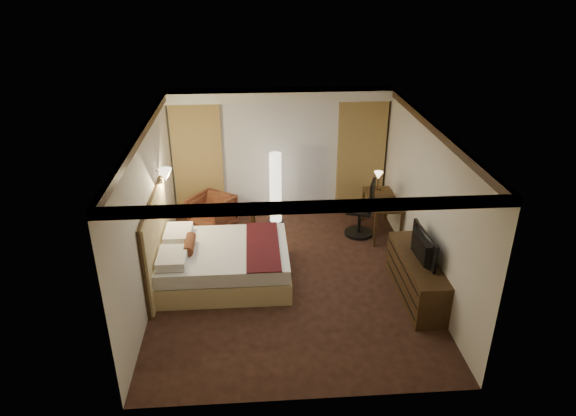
{
  "coord_description": "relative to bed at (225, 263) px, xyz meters",
  "views": [
    {
      "loc": [
        -0.57,
        -7.47,
        4.92
      ],
      "look_at": [
        0.0,
        0.4,
        1.15
      ],
      "focal_mm": 32.0,
      "sensor_mm": 36.0,
      "label": 1
    }
  ],
  "objects": [
    {
      "name": "left_wall",
      "position": [
        -1.15,
        -0.05,
        1.03
      ],
      "size": [
        0.02,
        5.5,
        2.7
      ],
      "primitive_type": "cube",
      "color": "beige",
      "rests_on": "floor"
    },
    {
      "name": "floor",
      "position": [
        1.1,
        -0.05,
        -0.32
      ],
      "size": [
        4.5,
        5.5,
        0.01
      ],
      "primitive_type": "cube",
      "color": "black",
      "rests_on": "ground"
    },
    {
      "name": "desk",
      "position": [
        3.05,
        1.49,
        0.06
      ],
      "size": [
        0.55,
        1.23,
        0.75
      ],
      "primitive_type": null,
      "color": "black",
      "rests_on": "floor"
    },
    {
      "name": "curtain_right_drape",
      "position": [
        2.8,
        2.56,
        0.93
      ],
      "size": [
        1.0,
        0.14,
        2.45
      ],
      "primitive_type": "cube",
      "color": "tan",
      "rests_on": "back_wall"
    },
    {
      "name": "headboard",
      "position": [
        -1.1,
        -0.0,
        0.43
      ],
      "size": [
        0.12,
        2.0,
        1.5
      ],
      "primitive_type": null,
      "color": "tan",
      "rests_on": "floor"
    },
    {
      "name": "bed",
      "position": [
        0.0,
        0.0,
        0.0
      ],
      "size": [
        2.17,
        1.7,
        0.64
      ],
      "primitive_type": null,
      "color": "white",
      "rests_on": "floor"
    },
    {
      "name": "back_wall",
      "position": [
        1.1,
        2.7,
        1.03
      ],
      "size": [
        4.5,
        0.02,
        2.7
      ],
      "primitive_type": "cube",
      "color": "beige",
      "rests_on": "floor"
    },
    {
      "name": "curtain_left_drape",
      "position": [
        -0.6,
        2.56,
        0.93
      ],
      "size": [
        1.0,
        0.14,
        2.45
      ],
      "primitive_type": "cube",
      "color": "tan",
      "rests_on": "back_wall"
    },
    {
      "name": "floor_lamp",
      "position": [
        0.97,
        2.09,
        0.45
      ],
      "size": [
        0.32,
        0.32,
        1.54
      ],
      "primitive_type": null,
      "color": "white",
      "rests_on": "floor"
    },
    {
      "name": "television",
      "position": [
        3.07,
        -0.7,
        0.67
      ],
      "size": [
        0.61,
        1.0,
        0.13
      ],
      "primitive_type": "imported",
      "rotation": [
        0.0,
        0.0,
        1.62
      ],
      "color": "black",
      "rests_on": "dresser"
    },
    {
      "name": "soffit",
      "position": [
        1.1,
        2.45,
        2.28
      ],
      "size": [
        4.5,
        0.5,
        0.2
      ],
      "primitive_type": "cube",
      "color": "white",
      "rests_on": "ceiling"
    },
    {
      "name": "dresser",
      "position": [
        3.1,
        -0.7,
        0.03
      ],
      "size": [
        0.5,
        1.81,
        0.71
      ],
      "primitive_type": null,
      "color": "black",
      "rests_on": "floor"
    },
    {
      "name": "wall_sconce",
      "position": [
        -0.99,
        0.85,
        1.3
      ],
      "size": [
        0.24,
        0.24,
        0.24
      ],
      "primitive_type": null,
      "color": "white",
      "rests_on": "left_wall"
    },
    {
      "name": "curtain_sheer",
      "position": [
        1.1,
        2.62,
        0.93
      ],
      "size": [
        2.48,
        0.04,
        2.45
      ],
      "primitive_type": "cube",
      "color": "silver",
      "rests_on": "back_wall"
    },
    {
      "name": "crown_molding",
      "position": [
        1.1,
        -0.05,
        2.32
      ],
      "size": [
        4.5,
        5.5,
        0.12
      ],
      "primitive_type": null,
      "color": "black",
      "rests_on": "ceiling"
    },
    {
      "name": "ceiling",
      "position": [
        1.1,
        -0.05,
        2.38
      ],
      "size": [
        4.5,
        5.5,
        0.01
      ],
      "primitive_type": "cube",
      "color": "white",
      "rests_on": "back_wall"
    },
    {
      "name": "office_chair",
      "position": [
        2.6,
        1.44,
        0.27
      ],
      "size": [
        0.73,
        0.73,
        1.18
      ],
      "primitive_type": null,
      "rotation": [
        0.0,
        0.0,
        -0.36
      ],
      "color": "black",
      "rests_on": "floor"
    },
    {
      "name": "desk_lamp",
      "position": [
        3.05,
        1.95,
        0.6
      ],
      "size": [
        0.18,
        0.18,
        0.34
      ],
      "primitive_type": null,
      "color": "#FFD899",
      "rests_on": "desk"
    },
    {
      "name": "right_wall",
      "position": [
        3.35,
        -0.05,
        1.03
      ],
      "size": [
        0.02,
        5.5,
        2.7
      ],
      "primitive_type": "cube",
      "color": "beige",
      "rests_on": "floor"
    },
    {
      "name": "armchair",
      "position": [
        -0.33,
        1.91,
        0.07
      ],
      "size": [
        1.03,
        1.02,
        0.78
      ],
      "primitive_type": "imported",
      "rotation": [
        0.0,
        0.0,
        -0.62
      ],
      "color": "#512518",
      "rests_on": "floor"
    },
    {
      "name": "side_table",
      "position": [
        0.5,
        1.8,
        -0.06
      ],
      "size": [
        0.47,
        0.47,
        0.51
      ],
      "primitive_type": null,
      "color": "black",
      "rests_on": "floor"
    }
  ]
}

